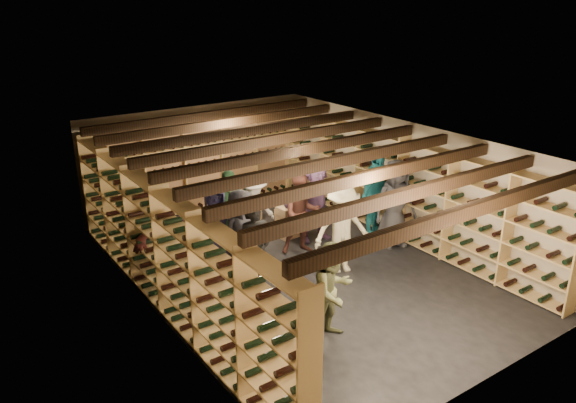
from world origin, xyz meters
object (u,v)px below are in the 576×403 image
Objects in this scene: crate_stack_right at (249,210)px; person_9 at (253,211)px; person_10 at (228,213)px; person_12 at (395,203)px; person_5 at (162,238)px; crate_loose at (287,211)px; person_6 at (215,227)px; person_1 at (256,251)px; person_3 at (343,229)px; person_0 at (241,234)px; person_4 at (375,193)px; person_11 at (316,201)px; person_2 at (333,292)px; person_8 at (302,214)px; crate_stack_left at (290,221)px.

crate_stack_right is 0.38× the size of person_9.
person_12 is at bearing -20.28° from person_10.
person_5 is 1.48m from person_10.
crate_stack_right reaches higher than crate_loose.
person_10 is (0.52, 0.44, 0.03)m from person_6.
person_1 is at bearing -96.98° from person_10.
person_0 is at bearing 169.92° from person_3.
person_6 is (-2.57, -1.45, 0.74)m from crate_loose.
person_4 is at bearing -30.17° from person_5.
person_1 is at bearing -164.24° from person_3.
person_3 reaches higher than crate_stack_right.
person_12 is at bearing -37.29° from person_11.
person_4 is (3.06, 2.39, 0.18)m from person_2.
person_10 is (-2.05, -1.01, 0.77)m from crate_loose.
person_8 is at bearing -142.68° from person_11.
crate_stack_left is 0.74m from person_11.
person_5 is 0.99× the size of person_8.
person_0 is 0.98× the size of person_11.
person_2 is at bearing -107.59° from person_9.
person_4 reaches higher than person_5.
person_9 is (-0.63, -1.21, 0.50)m from crate_stack_right.
person_3 is (1.60, -0.87, 0.01)m from person_0.
person_1 is 1.05× the size of person_8.
person_10 is (0.16, 3.36, 0.09)m from person_2.
person_9 is at bearing 180.00° from crate_stack_left.
person_0 is at bearing 85.59° from person_2.
person_0 is at bearing -124.19° from crate_stack_right.
person_11 reaches higher than person_2.
crate_stack_right is 3.30m from person_12.
person_2 reaches higher than crate_stack_left.
person_1 reaches higher than person_0.
person_2 is at bearing -104.61° from person_0.
crate_stack_right is 0.35× the size of person_3.
person_0 reaches higher than crate_stack_right.
person_1 reaches higher than person_6.
crate_stack_left is 0.36× the size of person_4.
person_6 is 1.73m from person_8.
person_6 is (-3.42, 0.53, -0.12)m from person_4.
person_8 is at bearing 151.18° from person_4.
person_0 is 0.87× the size of person_4.
person_9 is at bearing -117.58° from crate_stack_right.
person_1 is at bearing -125.68° from person_9.
person_0 is 1.07× the size of person_2.
person_2 is 3.36m from person_5.
crate_loose is 0.30× the size of person_3.
person_5 is at bearing -162.10° from person_10.
person_0 reaches higher than person_2.
person_1 is 1.10× the size of person_2.
person_6 is 3.59m from person_12.
person_0 is at bearing -98.89° from person_10.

